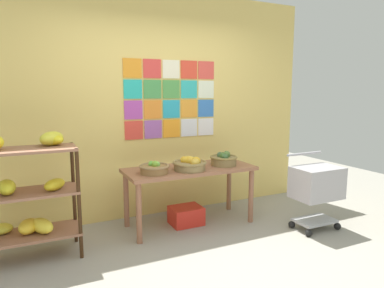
% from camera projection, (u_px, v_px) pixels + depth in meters
% --- Properties ---
extents(ground, '(9.29, 9.29, 0.00)m').
position_uv_depth(ground, '(223.00, 271.00, 3.06)').
color(ground, gray).
extents(back_wall_with_art, '(4.30, 0.07, 2.80)m').
position_uv_depth(back_wall_with_art, '(156.00, 105.00, 4.34)').
color(back_wall_with_art, '#E6C567').
rests_on(back_wall_with_art, ground).
extents(banana_shelf_unit, '(0.98, 0.50, 1.20)m').
position_uv_depth(banana_shelf_unit, '(24.00, 188.00, 3.20)').
color(banana_shelf_unit, '#38210F').
rests_on(banana_shelf_unit, ground).
extents(display_table, '(1.52, 0.62, 0.69)m').
position_uv_depth(display_table, '(190.00, 175.00, 4.05)').
color(display_table, '#966144').
rests_on(display_table, ground).
extents(fruit_basket_right, '(0.33, 0.33, 0.17)m').
position_uv_depth(fruit_basket_right, '(224.00, 159.00, 4.15)').
color(fruit_basket_right, olive).
rests_on(fruit_basket_right, display_table).
extents(fruit_basket_back_right, '(0.33, 0.33, 0.14)m').
position_uv_depth(fruit_basket_back_right, '(154.00, 168.00, 3.75)').
color(fruit_basket_back_right, olive).
rests_on(fruit_basket_back_right, display_table).
extents(fruit_basket_back_left, '(0.39, 0.39, 0.16)m').
position_uv_depth(fruit_basket_back_left, '(190.00, 164.00, 3.90)').
color(fruit_basket_back_left, olive).
rests_on(fruit_basket_back_left, display_table).
extents(produce_crate_under_table, '(0.37, 0.30, 0.21)m').
position_uv_depth(produce_crate_under_table, '(186.00, 215.00, 4.13)').
color(produce_crate_under_table, red).
rests_on(produce_crate_under_table, ground).
extents(shopping_cart, '(0.54, 0.41, 0.86)m').
position_uv_depth(shopping_cart, '(317.00, 185.00, 3.93)').
color(shopping_cart, black).
rests_on(shopping_cart, ground).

